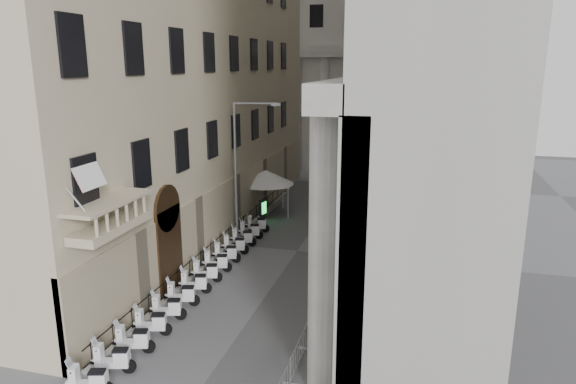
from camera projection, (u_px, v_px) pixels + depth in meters
name	position (u px, v px, depth m)	size (l,w,h in m)	color
far_building	(362.00, 29.00, 55.40)	(22.00, 10.00, 30.00)	beige
iron_fence	(226.00, 251.00, 32.03)	(0.30, 28.00, 1.40)	black
blue_awning	(375.00, 224.00, 37.41)	(1.60, 3.00, 3.00)	navy
flag	(108.00, 368.00, 19.77)	(1.00, 1.40, 8.20)	#9E0C11
scooter_1	(114.00, 373.00, 19.43)	(0.56, 1.40, 1.50)	white
scooter_2	(135.00, 353.00, 20.78)	(0.56, 1.40, 1.50)	white
scooter_3	(153.00, 335.00, 22.13)	(0.56, 1.40, 1.50)	white
scooter_4	(168.00, 320.00, 23.48)	(0.56, 1.40, 1.50)	white
scooter_5	(183.00, 306.00, 24.82)	(0.56, 1.40, 1.50)	white
scooter_6	(195.00, 293.00, 26.17)	(0.56, 1.40, 1.50)	white
scooter_7	(207.00, 282.00, 27.52)	(0.56, 1.40, 1.50)	white
scooter_8	(217.00, 272.00, 28.87)	(0.56, 1.40, 1.50)	white
scooter_9	(227.00, 262.00, 30.21)	(0.56, 1.40, 1.50)	white
scooter_10	(235.00, 254.00, 31.56)	(0.56, 1.40, 1.50)	white
scooter_11	(243.00, 246.00, 32.91)	(0.56, 1.40, 1.50)	white
scooter_12	(250.00, 239.00, 34.26)	(0.56, 1.40, 1.50)	white
scooter_13	(257.00, 232.00, 35.60)	(0.56, 1.40, 1.50)	white
barrier_1	(299.00, 366.00, 19.89)	(0.60, 2.40, 1.10)	#B3B6BB
barrier_2	(312.00, 334.00, 22.23)	(0.60, 2.40, 1.10)	#B3B6BB
barrier_3	(323.00, 308.00, 24.57)	(0.60, 2.40, 1.10)	#B3B6BB
barrier_4	(333.00, 287.00, 26.92)	(0.60, 2.40, 1.10)	#B3B6BB
barrier_5	(340.00, 269.00, 29.26)	(0.60, 2.40, 1.10)	#B3B6BB
security_tent	(273.00, 179.00, 38.71)	(4.26, 4.26, 3.47)	white
street_lamp	(241.00, 160.00, 32.31)	(2.92, 0.76, 9.07)	#95989D
info_kiosk	(263.00, 210.00, 38.14)	(0.41, 0.78, 1.59)	black
pedestrian_a	(340.00, 220.00, 35.46)	(0.62, 0.41, 1.71)	black
pedestrian_b	(349.00, 186.00, 45.33)	(0.82, 0.64, 1.68)	black
pedestrian_c	(321.00, 178.00, 48.04)	(0.97, 0.63, 1.98)	black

